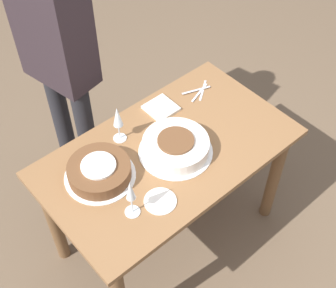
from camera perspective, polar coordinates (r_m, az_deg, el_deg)
ground_plane at (r=2.95m, az=-0.00°, el=-10.64°), size 12.00×12.00×0.00m
dining_table at (r=2.43m, az=-0.00°, el=-3.06°), size 1.28×0.74×0.77m
cake_center_white at (r=2.28m, az=0.95°, el=-0.29°), size 0.37×0.37×0.09m
cake_front_chocolate at (r=2.21m, az=-8.37°, el=-3.29°), size 0.34×0.34×0.09m
wine_glass_near at (r=1.98m, az=-4.58°, el=-5.97°), size 0.07×0.07×0.22m
wine_glass_far at (r=2.28m, az=-6.15°, el=3.10°), size 0.07×0.07×0.21m
dessert_plate_right at (r=2.13m, az=-0.96°, el=-6.99°), size 0.15×0.15×0.01m
fork_pile at (r=2.62m, az=3.86°, el=6.46°), size 0.19×0.11×0.01m
napkin_stack at (r=2.51m, az=-0.86°, el=4.40°), size 0.15×0.15×0.02m
person_cutting at (r=2.56m, az=-13.48°, el=11.60°), size 0.29×0.44×1.73m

